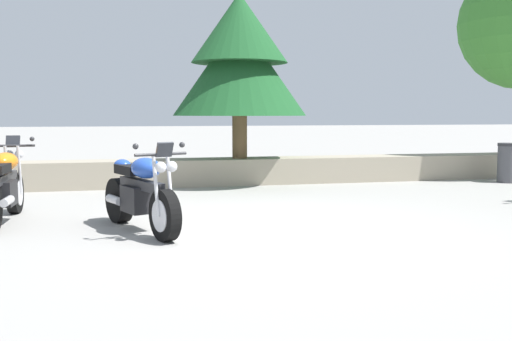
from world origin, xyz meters
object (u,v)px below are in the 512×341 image
at_px(motorcycle_orange_near_left, 3,187).
at_px(motorcycle_blue_centre, 141,194).
at_px(pine_tree_far_left, 239,57).
at_px(trash_bin, 508,163).

height_order(motorcycle_orange_near_left, motorcycle_blue_centre, same).
height_order(motorcycle_blue_centre, pine_tree_far_left, pine_tree_far_left).
bearing_deg(trash_bin, motorcycle_orange_near_left, -166.07).
relative_size(motorcycle_blue_centre, trash_bin, 2.29).
bearing_deg(motorcycle_orange_near_left, motorcycle_blue_centre, -30.65).
height_order(motorcycle_orange_near_left, pine_tree_far_left, pine_tree_far_left).
xyz_separation_m(motorcycle_blue_centre, pine_tree_far_left, (2.21, 4.59, 2.20)).
bearing_deg(pine_tree_far_left, motorcycle_blue_centre, -115.69).
distance_m(motorcycle_blue_centre, pine_tree_far_left, 5.55).
distance_m(motorcycle_orange_near_left, trash_bin, 10.13).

